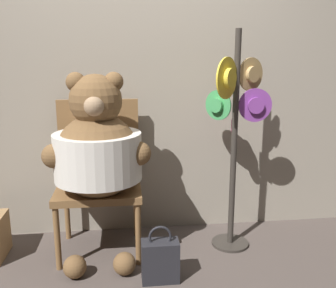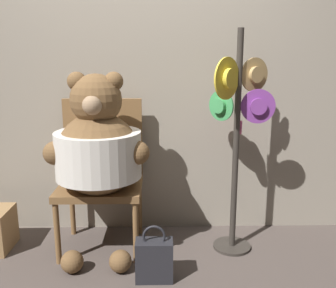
# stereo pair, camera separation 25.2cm
# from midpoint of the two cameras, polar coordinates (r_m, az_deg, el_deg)

# --- Properties ---
(ground_plane) EXTENTS (14.00, 14.00, 0.00)m
(ground_plane) POSITION_cam_midpoint_polar(r_m,az_deg,el_deg) (2.66, -2.93, -18.79)
(ground_plane) COLOR #4C423D
(wall_back) EXTENTS (8.00, 0.10, 2.24)m
(wall_back) POSITION_cam_midpoint_polar(r_m,az_deg,el_deg) (2.99, -2.75, 7.64)
(wall_back) COLOR gray
(wall_back) RESTS_ON ground_plane
(chair) EXTENTS (0.60, 0.51, 1.10)m
(chair) POSITION_cam_midpoint_polar(r_m,az_deg,el_deg) (2.82, -7.57, -3.85)
(chair) COLOR brown
(chair) RESTS_ON ground_plane
(teddy_bear) EXTENTS (0.72, 0.64, 1.31)m
(teddy_bear) POSITION_cam_midpoint_polar(r_m,az_deg,el_deg) (2.60, -7.91, -0.81)
(teddy_bear) COLOR brown
(teddy_bear) RESTS_ON ground_plane
(hat_display_rack) EXTENTS (0.46, 0.47, 1.59)m
(hat_display_rack) POSITION_cam_midpoint_polar(r_m,az_deg,el_deg) (2.70, 13.15, 2.43)
(hat_display_rack) COLOR #332D28
(hat_display_rack) RESTS_ON ground_plane
(handbag_on_ground) EXTENTS (0.24, 0.13, 0.38)m
(handbag_on_ground) POSITION_cam_midpoint_polar(r_m,az_deg,el_deg) (2.49, 0.90, -17.25)
(handbag_on_ground) COLOR #232328
(handbag_on_ground) RESTS_ON ground_plane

